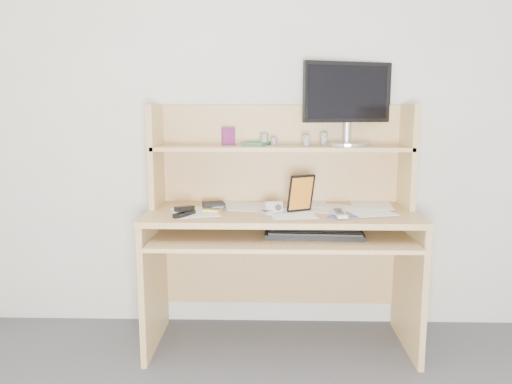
{
  "coord_description": "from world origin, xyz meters",
  "views": [
    {
      "loc": [
        -0.07,
        -1.09,
        1.27
      ],
      "look_at": [
        -0.13,
        1.43,
        0.86
      ],
      "focal_mm": 35.0,
      "sensor_mm": 36.0,
      "label": 1
    }
  ],
  "objects_px": {
    "game_case": "(301,193)",
    "keyboard": "(314,234)",
    "desk": "(281,218)",
    "tv_remote": "(339,213)",
    "monitor": "(348,101)"
  },
  "relations": [
    {
      "from": "desk",
      "to": "keyboard",
      "type": "xyz_separation_m",
      "value": [
        0.16,
        -0.24,
        -0.03
      ]
    },
    {
      "from": "tv_remote",
      "to": "monitor",
      "type": "height_order",
      "value": "monitor"
    },
    {
      "from": "game_case",
      "to": "keyboard",
      "type": "bearing_deg",
      "value": -85.9
    },
    {
      "from": "desk",
      "to": "keyboard",
      "type": "distance_m",
      "value": 0.29
    },
    {
      "from": "keyboard",
      "to": "tv_remote",
      "type": "bearing_deg",
      "value": 11.7
    },
    {
      "from": "keyboard",
      "to": "tv_remote",
      "type": "relative_size",
      "value": 2.72
    },
    {
      "from": "desk",
      "to": "keyboard",
      "type": "height_order",
      "value": "desk"
    },
    {
      "from": "tv_remote",
      "to": "monitor",
      "type": "xyz_separation_m",
      "value": [
        0.08,
        0.34,
        0.56
      ]
    },
    {
      "from": "keyboard",
      "to": "monitor",
      "type": "height_order",
      "value": "monitor"
    },
    {
      "from": "keyboard",
      "to": "monitor",
      "type": "bearing_deg",
      "value": 63.4
    },
    {
      "from": "keyboard",
      "to": "game_case",
      "type": "height_order",
      "value": "game_case"
    },
    {
      "from": "game_case",
      "to": "monitor",
      "type": "relative_size",
      "value": 0.38
    },
    {
      "from": "desk",
      "to": "game_case",
      "type": "bearing_deg",
      "value": -53.62
    },
    {
      "from": "monitor",
      "to": "tv_remote",
      "type": "bearing_deg",
      "value": -123.04
    },
    {
      "from": "desk",
      "to": "game_case",
      "type": "relative_size",
      "value": 7.26
    }
  ]
}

